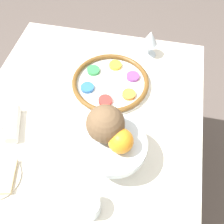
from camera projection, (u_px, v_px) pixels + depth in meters
The scene contains 12 objects.
ground_plane at pixel (93, 197), 1.55m from camera, with size 8.00×8.00×0.00m, color #564C47.
dining_table at pixel (88, 174), 1.25m from camera, with size 1.17×0.87×0.73m.
seder_plate at pixel (111, 82), 1.08m from camera, with size 0.32×0.32×0.03m.
wine_glass at pixel (150, 39), 1.12m from camera, with size 0.07×0.07×0.13m.
fruit_stand at pixel (114, 147), 0.83m from camera, with size 0.21×0.21×0.11m.
orange_fruit at pixel (121, 141), 0.77m from camera, with size 0.08×0.08×0.08m.
coconut at pixel (105, 124), 0.78m from camera, with size 0.12×0.12×0.12m.
napkin_roll at pixel (13, 124), 0.96m from camera, with size 0.15×0.09×0.05m.
cup_near at pixel (89, 207), 0.78m from camera, with size 0.07×0.07×0.07m.
fork_left at pixel (172, 84), 1.09m from camera, with size 0.08×0.16×0.01m.
fork_right at pixel (172, 89), 1.08m from camera, with size 0.08×0.16×0.01m.
spoon at pixel (5, 122), 0.98m from camera, with size 0.14×0.07×0.01m.
Camera 1 is at (0.44, 0.21, 1.56)m, focal length 42.00 mm.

